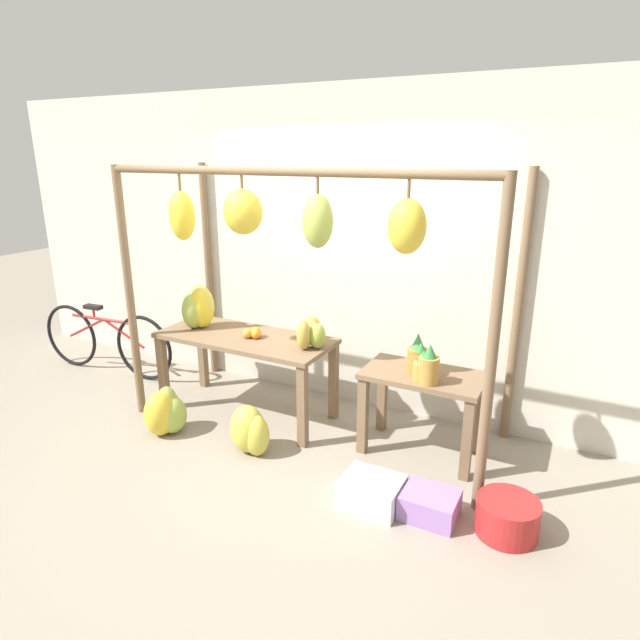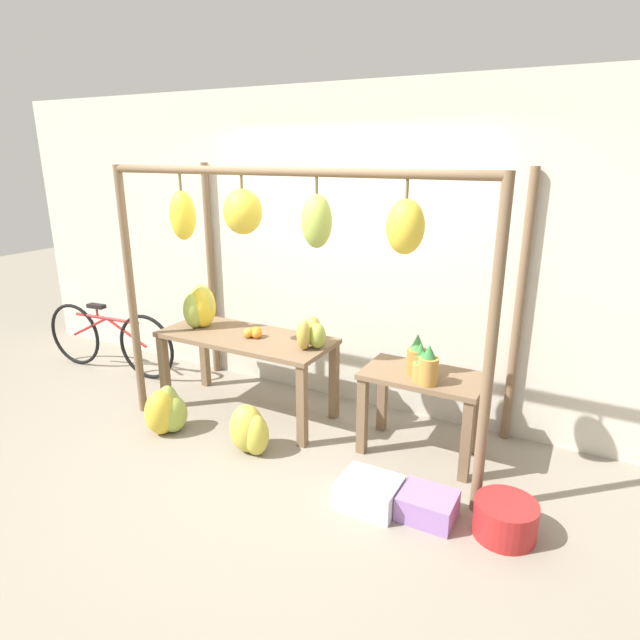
# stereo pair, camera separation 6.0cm
# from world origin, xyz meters

# --- Properties ---
(ground_plane) EXTENTS (20.00, 20.00, 0.00)m
(ground_plane) POSITION_xyz_m (0.00, 0.00, 0.00)
(ground_plane) COLOR gray
(shop_wall_back) EXTENTS (8.00, 0.08, 2.80)m
(shop_wall_back) POSITION_xyz_m (0.00, 1.44, 1.40)
(shop_wall_back) COLOR beige
(shop_wall_back) RESTS_ON ground_plane
(stall_awning) EXTENTS (3.06, 1.21, 2.15)m
(stall_awning) POSITION_xyz_m (0.01, 0.48, 1.59)
(stall_awning) COLOR brown
(stall_awning) RESTS_ON ground_plane
(display_table_main) EXTENTS (1.54, 0.65, 0.73)m
(display_table_main) POSITION_xyz_m (-0.62, 0.72, 0.62)
(display_table_main) COLOR brown
(display_table_main) RESTS_ON ground_plane
(display_table_side) EXTENTS (0.90, 0.51, 0.67)m
(display_table_side) POSITION_xyz_m (0.95, 0.79, 0.51)
(display_table_side) COLOR brown
(display_table_side) RESTS_ON ground_plane
(banana_pile_on_table) EXTENTS (0.33, 0.34, 0.39)m
(banana_pile_on_table) POSITION_xyz_m (-1.12, 0.73, 0.92)
(banana_pile_on_table) COLOR yellow
(banana_pile_on_table) RESTS_ON display_table_main
(orange_pile) EXTENTS (0.15, 0.14, 0.09)m
(orange_pile) POSITION_xyz_m (-0.52, 0.71, 0.77)
(orange_pile) COLOR orange
(orange_pile) RESTS_ON display_table_main
(pineapple_cluster) EXTENTS (0.28, 0.28, 0.32)m
(pineapple_cluster) POSITION_xyz_m (0.96, 0.70, 0.79)
(pineapple_cluster) COLOR olive
(pineapple_cluster) RESTS_ON display_table_side
(banana_pile_ground_left) EXTENTS (0.35, 0.38, 0.40)m
(banana_pile_ground_left) POSITION_xyz_m (-1.01, 0.11, 0.18)
(banana_pile_ground_left) COLOR #9EB247
(banana_pile_ground_left) RESTS_ON ground_plane
(banana_pile_ground_right) EXTENTS (0.36, 0.28, 0.39)m
(banana_pile_ground_right) POSITION_xyz_m (-0.21, 0.17, 0.19)
(banana_pile_ground_right) COLOR gold
(banana_pile_ground_right) RESTS_ON ground_plane
(fruit_crate_white) EXTENTS (0.39, 0.32, 0.19)m
(fruit_crate_white) POSITION_xyz_m (0.87, 0.01, 0.09)
(fruit_crate_white) COLOR silver
(fruit_crate_white) RESTS_ON ground_plane
(blue_bucket) EXTENTS (0.38, 0.38, 0.23)m
(blue_bucket) POSITION_xyz_m (1.71, 0.13, 0.11)
(blue_bucket) COLOR #AD2323
(blue_bucket) RESTS_ON ground_plane
(parked_bicycle) EXTENTS (1.67, 0.17, 0.73)m
(parked_bicycle) POSITION_xyz_m (-2.48, 0.81, 0.36)
(parked_bicycle) COLOR black
(parked_bicycle) RESTS_ON ground_plane
(papaya_pile) EXTENTS (0.30, 0.34, 0.24)m
(papaya_pile) POSITION_xyz_m (0.01, 0.75, 0.85)
(papaya_pile) COLOR #93A33D
(papaya_pile) RESTS_ON display_table_main
(fruit_crate_purple) EXTENTS (0.35, 0.29, 0.17)m
(fruit_crate_purple) POSITION_xyz_m (1.24, 0.07, 0.09)
(fruit_crate_purple) COLOR #9970B7
(fruit_crate_purple) RESTS_ON ground_plane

